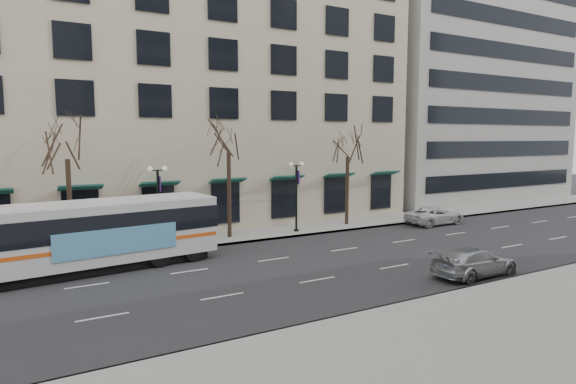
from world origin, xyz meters
TOP-DOWN VIEW (x-y plane):
  - ground at (0.00, 0.00)m, footprint 160.00×160.00m
  - sidewalk_far at (5.00, 9.00)m, footprint 80.00×4.00m
  - building_hotel at (-2.00, 21.00)m, footprint 40.00×20.00m
  - building_office at (32.00, 21.00)m, footprint 25.00×20.00m
  - tree_far_left at (-10.00, 8.80)m, footprint 3.60×3.60m
  - tree_far_mid at (0.00, 8.80)m, footprint 3.60×3.60m
  - tree_far_right at (10.00, 8.80)m, footprint 3.60×3.60m
  - lamp_post_left at (-4.99, 8.20)m, footprint 1.22×0.45m
  - lamp_post_right at (5.01, 8.20)m, footprint 1.22×0.45m
  - city_bus at (-9.49, 4.85)m, footprint 13.79×4.37m
  - silver_car at (7.34, -5.61)m, footprint 4.99×2.09m
  - white_pickup at (16.61, 5.84)m, footprint 5.15×2.46m

SIDE VIEW (x-z plane):
  - ground at x=0.00m, z-range 0.00..0.00m
  - sidewalk_far at x=5.00m, z-range 0.00..0.15m
  - white_pickup at x=16.61m, z-range 0.00..1.42m
  - silver_car at x=7.34m, z-range 0.00..1.44m
  - city_bus at x=-9.49m, z-range 0.17..3.85m
  - lamp_post_left at x=-4.99m, z-range 0.34..5.55m
  - lamp_post_right at x=5.01m, z-range 0.34..5.55m
  - tree_far_right at x=10.00m, z-range 2.39..10.45m
  - tree_far_left at x=-10.00m, z-range 2.53..10.87m
  - tree_far_mid at x=0.00m, z-range 2.63..11.18m
  - building_hotel at x=-2.00m, z-range 0.00..24.00m
  - building_office at x=32.00m, z-range 0.00..35.00m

